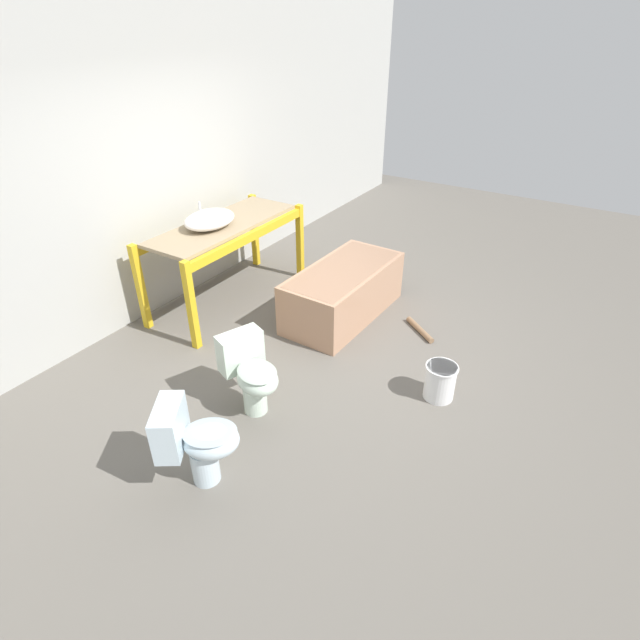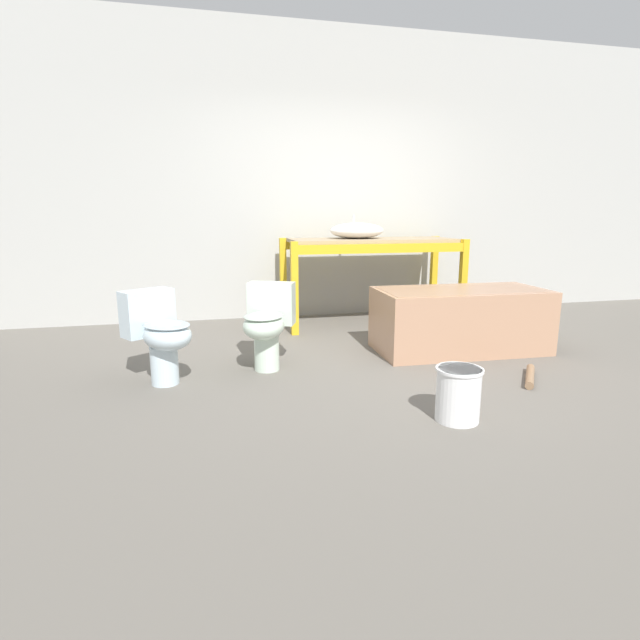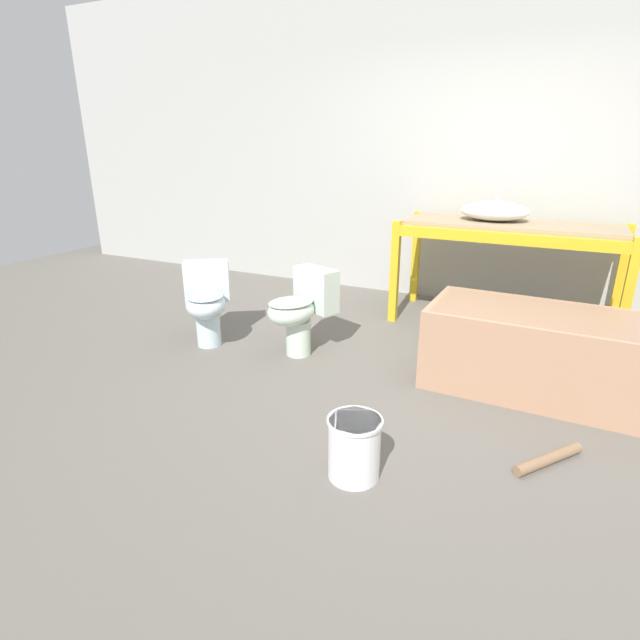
% 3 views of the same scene
% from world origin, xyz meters
% --- Properties ---
extents(ground_plane, '(12.00, 12.00, 0.00)m').
position_xyz_m(ground_plane, '(0.00, 0.00, 0.00)').
color(ground_plane, '#666059').
extents(warehouse_wall_rear, '(10.80, 0.08, 3.20)m').
position_xyz_m(warehouse_wall_rear, '(0.00, 1.98, 1.60)').
color(warehouse_wall_rear, '#ADADA8').
rests_on(warehouse_wall_rear, ground_plane).
extents(shelving_rack, '(1.90, 0.77, 0.92)m').
position_xyz_m(shelving_rack, '(0.33, 1.38, 0.79)').
color(shelving_rack, gold).
rests_on(shelving_rack, ground_plane).
extents(sink_basin, '(0.58, 0.44, 0.25)m').
position_xyz_m(sink_basin, '(0.17, 1.41, 1.01)').
color(sink_basin, white).
rests_on(sink_basin, shelving_rack).
extents(bathtub_main, '(1.48, 0.73, 0.55)m').
position_xyz_m(bathtub_main, '(0.72, 0.12, 0.32)').
color(bathtub_main, tan).
rests_on(bathtub_main, ground_plane).
extents(toilet_near, '(0.57, 0.63, 0.66)m').
position_xyz_m(toilet_near, '(-1.77, -0.17, 0.37)').
color(toilet_near, silver).
rests_on(toilet_near, ground_plane).
extents(toilet_far, '(0.51, 0.62, 0.66)m').
position_xyz_m(toilet_far, '(-0.99, -0.01, 0.37)').
color(toilet_far, silver).
rests_on(toilet_far, ground_plane).
extents(bucket_white, '(0.27, 0.27, 0.32)m').
position_xyz_m(bucket_white, '(-0.03, -1.26, 0.17)').
color(bucket_white, white).
rests_on(bucket_white, ground_plane).
extents(loose_pipe, '(0.32, 0.40, 0.06)m').
position_xyz_m(loose_pipe, '(0.84, -0.73, 0.03)').
color(loose_pipe, '#8C6B4C').
rests_on(loose_pipe, ground_plane).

